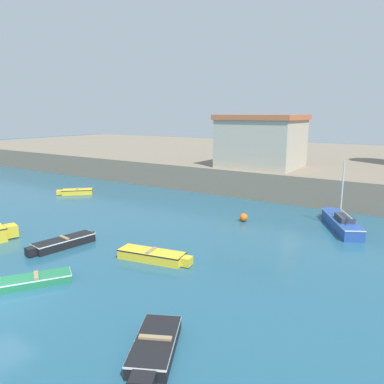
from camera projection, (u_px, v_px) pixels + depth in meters
name	position (u px, v px, depth m)	size (l,w,h in m)	color
quay_seawall	(306.00, 163.00, 51.73)	(120.00, 40.00, 2.58)	gray
dinghy_green_0	(34.00, 280.00, 17.71)	(2.70, 3.51, 0.48)	#237A4C
dinghy_black_1	(155.00, 347.00, 12.54)	(2.57, 3.73, 0.57)	black
dinghy_yellow_2	(153.00, 255.00, 20.56)	(4.34, 1.83, 0.62)	yellow
dinghy_yellow_3	(76.00, 191.00, 37.53)	(3.18, 3.06, 0.57)	yellow
dinghy_black_4	(63.00, 242.00, 22.61)	(1.64, 4.39, 0.63)	black
sailboat_blue_6	(341.00, 222.00, 26.22)	(3.87, 6.04, 4.77)	#284C9E
mooring_buoy	(244.00, 217.00, 28.06)	(0.61, 0.61, 0.61)	orange
harbor_shed_near_wharf	(261.00, 141.00, 37.85)	(7.95, 6.69, 5.24)	#BCB29E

